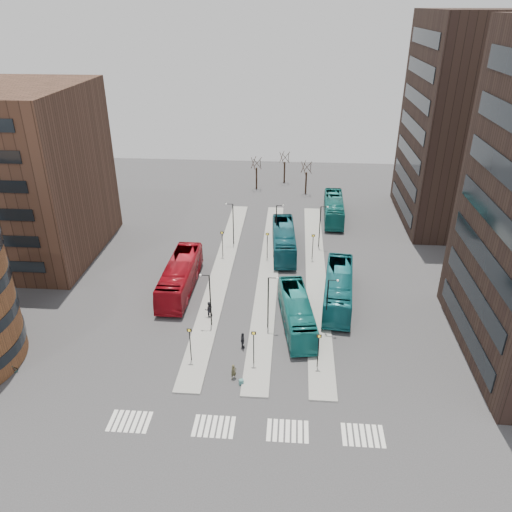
# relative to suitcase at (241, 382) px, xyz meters

# --- Properties ---
(ground) EXTENTS (160.00, 160.00, 0.00)m
(ground) POSITION_rel_suitcase_xyz_m (-0.70, -9.18, -0.25)
(ground) COLOR #303033
(ground) RESTS_ON ground
(island_left) EXTENTS (2.50, 45.00, 0.15)m
(island_left) POSITION_rel_suitcase_xyz_m (-4.70, 20.82, -0.18)
(island_left) COLOR gray
(island_left) RESTS_ON ground
(island_mid) EXTENTS (2.50, 45.00, 0.15)m
(island_mid) POSITION_rel_suitcase_xyz_m (1.30, 20.82, -0.18)
(island_mid) COLOR gray
(island_mid) RESTS_ON ground
(island_right) EXTENTS (2.50, 45.00, 0.15)m
(island_right) POSITION_rel_suitcase_xyz_m (7.30, 20.82, -0.18)
(island_right) COLOR gray
(island_right) RESTS_ON ground
(suitcase) EXTENTS (0.49, 0.44, 0.50)m
(suitcase) POSITION_rel_suitcase_xyz_m (0.00, 0.00, 0.00)
(suitcase) COLOR #1B1B98
(suitcase) RESTS_ON ground
(red_bus) EXTENTS (3.13, 13.15, 3.66)m
(red_bus) POSITION_rel_suitcase_xyz_m (-8.94, 16.05, 1.58)
(red_bus) COLOR maroon
(red_bus) RESTS_ON ground
(teal_bus_a) EXTENTS (4.37, 11.90, 3.24)m
(teal_bus_a) POSITION_rel_suitcase_xyz_m (4.89, 9.59, 1.37)
(teal_bus_a) COLOR #16716F
(teal_bus_a) RESTS_ON ground
(teal_bus_b) EXTENTS (3.68, 12.61, 3.47)m
(teal_bus_b) POSITION_rel_suitcase_xyz_m (3.02, 27.24, 1.48)
(teal_bus_b) COLOR #12515D
(teal_bus_b) RESTS_ON ground
(teal_bus_c) EXTENTS (4.23, 12.99, 3.55)m
(teal_bus_c) POSITION_rel_suitcase_xyz_m (9.58, 14.71, 1.53)
(teal_bus_c) COLOR #166870
(teal_bus_c) RESTS_ON ground
(teal_bus_d) EXTENTS (3.25, 12.23, 3.38)m
(teal_bus_d) POSITION_rel_suitcase_xyz_m (10.57, 39.64, 1.44)
(teal_bus_d) COLOR #146864
(teal_bus_d) RESTS_ON ground
(traveller) EXTENTS (0.66, 0.61, 1.52)m
(traveller) POSITION_rel_suitcase_xyz_m (-0.76, 0.73, 0.51)
(traveller) COLOR #46422A
(traveller) RESTS_ON ground
(commuter_a) EXTENTS (1.10, 0.97, 1.89)m
(commuter_a) POSITION_rel_suitcase_xyz_m (-4.63, 10.49, 0.69)
(commuter_a) COLOR black
(commuter_a) RESTS_ON ground
(commuter_b) EXTENTS (0.68, 1.09, 1.74)m
(commuter_b) POSITION_rel_suitcase_xyz_m (-0.40, 5.33, 0.62)
(commuter_b) COLOR black
(commuter_b) RESTS_ON ground
(commuter_c) EXTENTS (0.79, 1.08, 1.51)m
(commuter_c) POSITION_rel_suitcase_xyz_m (3.86, 8.33, 0.50)
(commuter_c) COLOR black
(commuter_c) RESTS_ON ground
(bicycle_far) EXTENTS (1.74, 0.96, 0.87)m
(bicycle_far) POSITION_rel_suitcase_xyz_m (-21.70, -0.16, 0.18)
(bicycle_far) COLOR gray
(bicycle_far) RESTS_ON ground
(crosswalk_stripes) EXTENTS (22.35, 2.40, 0.01)m
(crosswalk_stripes) POSITION_rel_suitcase_xyz_m (1.05, -5.18, -0.25)
(crosswalk_stripes) COLOR silver
(crosswalk_stripes) RESTS_ON ground
(tower_far) EXTENTS (20.12, 20.00, 30.00)m
(tower_far) POSITION_rel_suitcase_xyz_m (31.28, 40.82, 14.75)
(tower_far) COLOR black
(tower_far) RESTS_ON ground
(sign_poles) EXTENTS (12.45, 22.12, 3.65)m
(sign_poles) POSITION_rel_suitcase_xyz_m (0.90, 13.82, 2.16)
(sign_poles) COLOR black
(sign_poles) RESTS_ON ground
(lamp_posts) EXTENTS (14.04, 20.24, 6.12)m
(lamp_posts) POSITION_rel_suitcase_xyz_m (1.94, 18.82, 3.33)
(lamp_posts) COLOR black
(lamp_posts) RESTS_ON ground
(bare_trees) EXTENTS (10.97, 8.14, 5.90)m
(bare_trees) POSITION_rel_suitcase_xyz_m (1.97, 53.49, 2.47)
(bare_trees) COLOR black
(bare_trees) RESTS_ON ground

